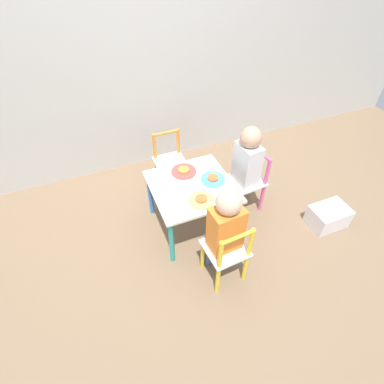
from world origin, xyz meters
name	(u,v)px	position (x,y,z in m)	size (l,w,h in m)	color
ground_plane	(192,224)	(0.00, 0.00, 0.00)	(6.00, 6.00, 0.00)	#7F664C
house_wall	(141,16)	(0.00, 1.00, 1.30)	(6.00, 0.06, 2.60)	beige
kids_table	(192,192)	(0.00, 0.00, 0.37)	(0.58, 0.58, 0.43)	silver
chair_pink	(248,182)	(0.51, 0.04, 0.26)	(0.28, 0.28, 0.53)	silver
chair_yellow	(227,253)	(0.03, -0.51, 0.26)	(0.28, 0.28, 0.53)	silver
chair_orange	(170,163)	(0.01, 0.51, 0.26)	(0.26, 0.26, 0.53)	silver
child_right	(245,164)	(0.45, 0.04, 0.47)	(0.22, 0.21, 0.78)	#7A6B5B
child_front	(224,227)	(0.03, -0.45, 0.46)	(0.21, 0.22, 0.77)	#4C608E
plate_right	(213,179)	(0.17, 0.00, 0.44)	(0.18, 0.18, 0.03)	#4C9EE0
plate_front	(201,200)	(0.00, -0.17, 0.44)	(0.18, 0.18, 0.03)	#EADB66
plate_back	(184,171)	(0.00, 0.17, 0.44)	(0.19, 0.19, 0.03)	#E54C47
storage_bin	(328,216)	(1.02, -0.40, 0.08)	(0.30, 0.21, 0.17)	silver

